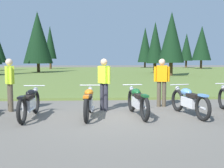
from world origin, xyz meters
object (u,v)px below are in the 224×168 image
Objects in this scene: motorcycle_orange at (89,102)px; motorcycle_british_green at (138,101)px; rider_checking_bike at (10,82)px; motorcycle_sky_blue at (189,101)px; rider_near_row_end at (104,81)px; motorcycle_black at (30,103)px; rider_with_back_turned at (162,80)px.

motorcycle_british_green is (1.42, 0.06, 0.00)m from motorcycle_orange.
motorcycle_sky_blue is at bearing -10.33° from rider_checking_bike.
rider_near_row_end is 2.98m from rider_checking_bike.
motorcycle_black is 1.26× the size of rider_with_back_turned.
motorcycle_black is 4.48m from rider_with_back_turned.
motorcycle_orange is 1.22m from rider_near_row_end.
motorcycle_black is 1.00× the size of motorcycle_orange.
motorcycle_sky_blue is at bearing -74.26° from rider_with_back_turned.
rider_checking_bike is at bearing 169.67° from motorcycle_sky_blue.
rider_with_back_turned reaches higher than motorcycle_black.
rider_with_back_turned reaches higher than motorcycle_sky_blue.
motorcycle_british_green is at bearing 2.48° from motorcycle_orange.
rider_with_back_turned and rider_near_row_end have the same top height.
rider_with_back_turned is at bearing 32.37° from motorcycle_orange.
motorcycle_orange and motorcycle_british_green have the same top height.
motorcycle_sky_blue is at bearing 0.63° from motorcycle_orange.
rider_checking_bike is (-5.01, -0.56, 0.00)m from rider_with_back_turned.
motorcycle_british_green is 1.26× the size of rider_near_row_end.
rider_with_back_turned is (-0.44, 1.55, 0.51)m from motorcycle_sky_blue.
motorcycle_british_green is (3.06, 0.12, 0.00)m from motorcycle_black.
rider_with_back_turned is 5.04m from rider_checking_bike.
rider_near_row_end reaches higher than motorcycle_black.
rider_with_back_turned is at bearing 15.93° from rider_near_row_end.
motorcycle_british_green is 4.08m from rider_checking_bike.
motorcycle_sky_blue is 5.56m from rider_checking_bike.
motorcycle_british_green is 1.43m from rider_near_row_end.
motorcycle_orange is at bearing 2.10° from motorcycle_black.
motorcycle_black is 1.48m from rider_checking_bike.
rider_with_back_turned and rider_checking_bike have the same top height.
motorcycle_orange is 1.26× the size of rider_near_row_end.
motorcycle_sky_blue is at bearing 1.16° from motorcycle_black.
rider_near_row_end reaches higher than motorcycle_sky_blue.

